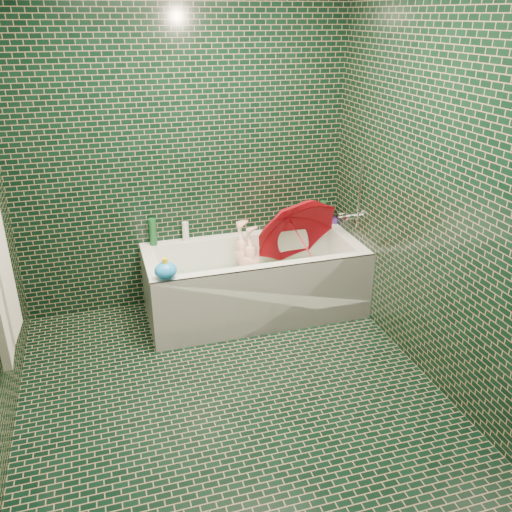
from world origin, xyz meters
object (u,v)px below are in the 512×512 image
object	(u,v)px
bathtub	(255,288)
child	(251,275)
umbrella	(302,242)
rubber_duck	(303,222)
bath_toy	(166,270)

from	to	relation	value
bathtub	child	size ratio (longest dim) A/B	1.95
bathtub	child	xyz separation A→B (m)	(-0.02, 0.05, 0.10)
bathtub	umbrella	world-z (taller)	umbrella
bathtub	child	world-z (taller)	bathtub
umbrella	child	bearing A→B (deg)	172.17
rubber_duck	bath_toy	xyz separation A→B (m)	(-1.26, -0.65, 0.02)
child	umbrella	xyz separation A→B (m)	(0.42, -0.03, 0.25)
bathtub	bath_toy	size ratio (longest dim) A/B	8.83
bathtub	umbrella	bearing A→B (deg)	2.92
umbrella	bath_toy	world-z (taller)	umbrella
child	rubber_duck	distance (m)	0.68
child	bath_toy	size ratio (longest dim) A/B	4.52
bathtub	rubber_duck	xyz separation A→B (m)	(0.53, 0.34, 0.39)
child	umbrella	world-z (taller)	umbrella
umbrella	rubber_duck	world-z (taller)	umbrella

